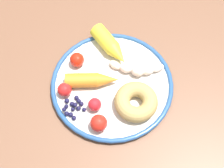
{
  "coord_description": "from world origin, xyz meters",
  "views": [
    {
      "loc": [
        -0.25,
        0.31,
        1.48
      ],
      "look_at": [
        0.02,
        0.04,
        0.75
      ],
      "focal_mm": 52.42,
      "sensor_mm": 36.0,
      "label": 1
    }
  ],
  "objects_px": {
    "carrot_orange": "(92,80)",
    "tomato_extra": "(99,123)",
    "plate": "(112,85)",
    "carrot_yellow": "(110,45)",
    "tomato_mid": "(77,60)",
    "donut": "(136,102)",
    "tomato_near": "(95,105)",
    "dining_table": "(128,97)",
    "tomato_far": "(65,90)",
    "banana": "(137,68)",
    "blueberry_pile": "(73,107)"
  },
  "relations": [
    {
      "from": "blueberry_pile",
      "to": "tomato_extra",
      "type": "height_order",
      "value": "tomato_extra"
    },
    {
      "from": "plate",
      "to": "tomato_extra",
      "type": "height_order",
      "value": "tomato_extra"
    },
    {
      "from": "plate",
      "to": "tomato_far",
      "type": "xyz_separation_m",
      "value": [
        0.06,
        0.1,
        0.02
      ]
    },
    {
      "from": "tomato_mid",
      "to": "tomato_extra",
      "type": "relative_size",
      "value": 0.91
    },
    {
      "from": "banana",
      "to": "tomato_mid",
      "type": "relative_size",
      "value": 3.12
    },
    {
      "from": "donut",
      "to": "tomato_extra",
      "type": "relative_size",
      "value": 2.59
    },
    {
      "from": "donut",
      "to": "blueberry_pile",
      "type": "height_order",
      "value": "donut"
    },
    {
      "from": "dining_table",
      "to": "tomato_far",
      "type": "xyz_separation_m",
      "value": [
        0.09,
        0.14,
        0.12
      ]
    },
    {
      "from": "carrot_orange",
      "to": "tomato_extra",
      "type": "distance_m",
      "value": 0.12
    },
    {
      "from": "banana",
      "to": "tomato_far",
      "type": "xyz_separation_m",
      "value": [
        0.08,
        0.17,
        0.01
      ]
    },
    {
      "from": "blueberry_pile",
      "to": "tomato_far",
      "type": "height_order",
      "value": "tomato_far"
    },
    {
      "from": "banana",
      "to": "carrot_yellow",
      "type": "bearing_deg",
      "value": 1.97
    },
    {
      "from": "carrot_orange",
      "to": "tomato_extra",
      "type": "relative_size",
      "value": 3.0
    },
    {
      "from": "banana",
      "to": "tomato_near",
      "type": "relative_size",
      "value": 3.55
    },
    {
      "from": "tomato_extra",
      "to": "plate",
      "type": "bearing_deg",
      "value": -59.38
    },
    {
      "from": "plate",
      "to": "tomato_near",
      "type": "bearing_deg",
      "value": 103.06
    },
    {
      "from": "tomato_mid",
      "to": "tomato_far",
      "type": "xyz_separation_m",
      "value": [
        -0.04,
        0.08,
        -0.0
      ]
    },
    {
      "from": "blueberry_pile",
      "to": "tomato_far",
      "type": "bearing_deg",
      "value": -15.15
    },
    {
      "from": "carrot_orange",
      "to": "tomato_mid",
      "type": "relative_size",
      "value": 3.29
    },
    {
      "from": "carrot_yellow",
      "to": "tomato_mid",
      "type": "height_order",
      "value": "carrot_yellow"
    },
    {
      "from": "tomato_extra",
      "to": "donut",
      "type": "bearing_deg",
      "value": -102.24
    },
    {
      "from": "tomato_near",
      "to": "tomato_extra",
      "type": "relative_size",
      "value": 0.8
    },
    {
      "from": "plate",
      "to": "tomato_extra",
      "type": "distance_m",
      "value": 0.12
    },
    {
      "from": "donut",
      "to": "tomato_extra",
      "type": "distance_m",
      "value": 0.1
    },
    {
      "from": "carrot_orange",
      "to": "tomato_near",
      "type": "distance_m",
      "value": 0.07
    },
    {
      "from": "tomato_mid",
      "to": "tomato_far",
      "type": "height_order",
      "value": "tomato_mid"
    },
    {
      "from": "dining_table",
      "to": "tomato_extra",
      "type": "xyz_separation_m",
      "value": [
        -0.04,
        0.14,
        0.12
      ]
    },
    {
      "from": "tomato_far",
      "to": "tomato_extra",
      "type": "bearing_deg",
      "value": -179.97
    },
    {
      "from": "tomato_near",
      "to": "tomato_mid",
      "type": "xyz_separation_m",
      "value": [
        0.12,
        -0.05,
        0.0
      ]
    },
    {
      "from": "dining_table",
      "to": "carrot_yellow",
      "type": "relative_size",
      "value": 9.13
    },
    {
      "from": "tomato_near",
      "to": "donut",
      "type": "bearing_deg",
      "value": -130.41
    },
    {
      "from": "carrot_yellow",
      "to": "tomato_near",
      "type": "bearing_deg",
      "value": 123.44
    },
    {
      "from": "carrot_yellow",
      "to": "tomato_extra",
      "type": "height_order",
      "value": "carrot_yellow"
    },
    {
      "from": "plate",
      "to": "tomato_near",
      "type": "xyz_separation_m",
      "value": [
        -0.02,
        0.07,
        0.02
      ]
    },
    {
      "from": "banana",
      "to": "tomato_near",
      "type": "height_order",
      "value": "tomato_near"
    },
    {
      "from": "tomato_near",
      "to": "tomato_extra",
      "type": "bearing_deg",
      "value": 148.22
    },
    {
      "from": "banana",
      "to": "carrot_yellow",
      "type": "distance_m",
      "value": 0.09
    },
    {
      "from": "carrot_orange",
      "to": "dining_table",
      "type": "bearing_deg",
      "value": -128.34
    },
    {
      "from": "tomato_mid",
      "to": "blueberry_pile",
      "type": "bearing_deg",
      "value": 134.34
    },
    {
      "from": "carrot_yellow",
      "to": "banana",
      "type": "bearing_deg",
      "value": -178.03
    },
    {
      "from": "dining_table",
      "to": "donut",
      "type": "bearing_deg",
      "value": 145.54
    },
    {
      "from": "tomato_near",
      "to": "tomato_extra",
      "type": "xyz_separation_m",
      "value": [
        -0.04,
        0.03,
        0.0
      ]
    },
    {
      "from": "donut",
      "to": "plate",
      "type": "bearing_deg",
      "value": 0.86
    },
    {
      "from": "banana",
      "to": "blueberry_pile",
      "type": "distance_m",
      "value": 0.19
    },
    {
      "from": "carrot_yellow",
      "to": "tomato_far",
      "type": "xyz_separation_m",
      "value": [
        -0.01,
        0.17,
        -0.0
      ]
    },
    {
      "from": "dining_table",
      "to": "carrot_yellow",
      "type": "height_order",
      "value": "carrot_yellow"
    },
    {
      "from": "tomato_mid",
      "to": "plate",
      "type": "bearing_deg",
      "value": -168.11
    },
    {
      "from": "donut",
      "to": "tomato_near",
      "type": "height_order",
      "value": "donut"
    },
    {
      "from": "plate",
      "to": "carrot_yellow",
      "type": "bearing_deg",
      "value": -41.6
    },
    {
      "from": "banana",
      "to": "carrot_orange",
      "type": "distance_m",
      "value": 0.12
    }
  ]
}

